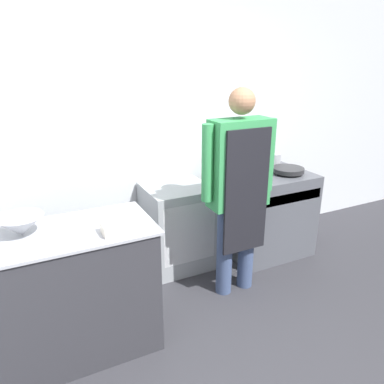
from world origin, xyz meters
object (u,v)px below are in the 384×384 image
Objects in this scene: mixing_bowl at (21,226)px; stock_pot at (244,159)px; person_cook at (239,182)px; sauce_pot at (272,159)px; saute_pan at (288,170)px; plastic_tub at (113,229)px; stove at (264,212)px; fridge_unit at (177,226)px.

stock_pot reaches higher than mixing_bowl.
person_cook reaches higher than sauce_pot.
saute_pan is 0.27m from sauce_pot.
person_cook is 13.21× the size of plastic_tub.
person_cook reaches higher than mixing_bowl.
stove is 2.07m from plastic_tub.
stock_pot is 0.36m from sauce_pot.
fridge_unit is at bearing 173.08° from stove.
plastic_tub is at bearing -160.97° from saute_pan.
sauce_pot is (0.17, 0.13, 0.52)m from stove.
stock_pot reaches higher than plastic_tub.
person_cook is at bearing -142.64° from sauce_pot.
stock_pot is 1.06× the size of saute_pan.
saute_pan is at bearing 19.03° from plastic_tub.
person_cook reaches higher than stove.
mixing_bowl is (-1.38, -0.70, 0.59)m from fridge_unit.
plastic_tub is at bearing -24.29° from mixing_bowl.
stock_pot reaches higher than saute_pan.
person_cook is at bearing 2.36° from mixing_bowl.
mixing_bowl is 0.92× the size of saute_pan.
stove is 2.83× the size of saute_pan.
mixing_bowl reaches higher than saute_pan.
fridge_unit is 4.68× the size of sauce_pot.
mixing_bowl is 2.27m from stock_pot.
mixing_bowl is (-2.34, -0.58, 0.56)m from stove.
mixing_bowl is at bearing 155.71° from plastic_tub.
saute_pan is (1.99, 0.69, -0.06)m from plastic_tub.
stove is at bearing -6.92° from fridge_unit.
mixing_bowl is (-1.66, -0.07, -0.02)m from person_cook.
stock_pot is at bearing 1.28° from fridge_unit.
fridge_unit is 2.49× the size of stock_pot.
mixing_bowl is at bearing -177.64° from person_cook.
saute_pan reaches higher than stove.
person_cook reaches higher than saute_pan.
mixing_bowl reaches higher than sauce_pot.
person_cook is 0.94m from saute_pan.
stove is 0.62m from stock_pot.
mixing_bowl is 0.57m from plastic_tub.
sauce_pot is at bearing 0.87° from fridge_unit.
fridge_unit is 1.39m from plastic_tub.
person_cook is at bearing -155.71° from saute_pan.
person_cook is at bearing -66.05° from fridge_unit.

